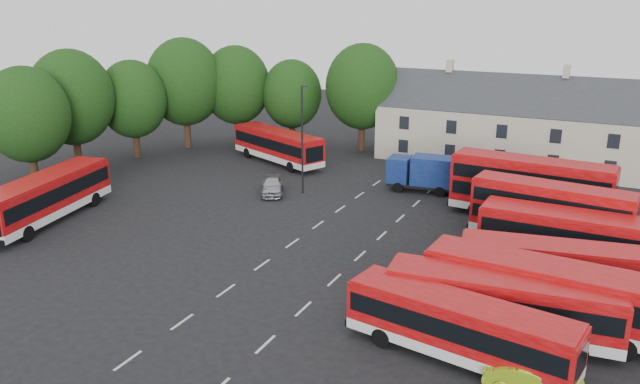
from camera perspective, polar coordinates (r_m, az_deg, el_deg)
The scene contains 17 objects.
ground at distance 41.10m, azimuth -3.88°, elevation -5.64°, with size 140.00×140.00×0.00m, color black.
lane_markings at distance 41.66m, azimuth 0.49°, elevation -5.26°, with size 5.15×33.80×0.01m.
treeline at distance 66.18m, azimuth -11.42°, elevation 8.92°, with size 29.92×32.59×12.01m.
terrace_houses at distance 64.09m, azimuth 21.07°, elevation 5.27°, with size 35.70×7.13×10.06m.
bus_row_a at distance 29.70m, azimuth 12.62°, elevation -11.73°, with size 10.91×4.16×3.01m.
bus_row_b at distance 32.09m, azimuth 16.26°, elevation -9.53°, with size 11.38×3.61×3.16m.
bus_row_c at distance 33.56m, azimuth 20.01°, elevation -8.38°, with size 12.30×3.73×3.43m.
bus_row_d at distance 37.34m, azimuth 21.02°, elevation -6.24°, with size 10.99×4.22×3.03m.
bus_row_e at distance 41.47m, azimuth 22.86°, elevation -3.74°, with size 12.28×3.14×3.45m.
bus_dd_south at distance 44.41m, azimuth 20.36°, elevation -1.61°, with size 10.57×3.60×4.25m.
bus_dd_north at distance 48.74m, azimuth 18.71°, elevation 0.54°, with size 11.71×3.54×4.73m.
bus_west at distance 50.46m, azimuth -23.76°, elevation -0.19°, with size 5.11×12.56×3.46m.
bus_north at distance 62.91m, azimuth -3.89°, elevation 4.42°, with size 11.70×7.13×3.29m.
box_truck at distance 53.97m, azimuth 10.16°, elevation 1.77°, with size 7.36×2.91×3.14m.
silver_car at distance 53.22m, azimuth -4.38°, elevation 0.64°, with size 1.78×4.43×1.51m, color #A9ACB1.
lime_car at distance 28.84m, azimuth 18.98°, elevation -15.90°, with size 1.43×4.09×1.35m, color #9FC61E.
lamppost at distance 52.21m, azimuth -1.61°, elevation 5.08°, with size 0.63×0.44×9.23m.
Camera 1 is at (19.00, -32.72, 16.06)m, focal length 35.00 mm.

